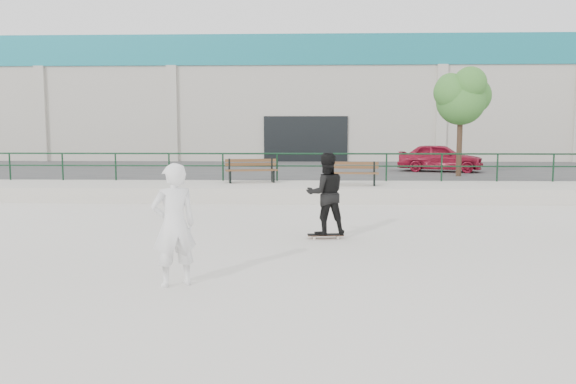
{
  "coord_description": "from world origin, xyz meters",
  "views": [
    {
      "loc": [
        0.12,
        -9.74,
        2.34
      ],
      "look_at": [
        -0.29,
        2.0,
        1.05
      ],
      "focal_mm": 35.0,
      "sensor_mm": 36.0,
      "label": 1
    }
  ],
  "objects_px": {
    "bench_left": "(251,171)",
    "seated_skater": "(174,225)",
    "bench_right": "(353,174)",
    "tree": "(462,95)",
    "red_car": "(440,158)",
    "skateboard": "(326,235)",
    "standing_skater": "(326,194)"
  },
  "relations": [
    {
      "from": "seated_skater",
      "to": "skateboard",
      "type": "bearing_deg",
      "value": -151.29
    },
    {
      "from": "red_car",
      "to": "standing_skater",
      "type": "relative_size",
      "value": 2.1
    },
    {
      "from": "bench_right",
      "to": "seated_skater",
      "type": "xyz_separation_m",
      "value": [
        -3.52,
        -10.74,
        0.03
      ]
    },
    {
      "from": "bench_left",
      "to": "bench_right",
      "type": "bearing_deg",
      "value": -26.62
    },
    {
      "from": "bench_right",
      "to": "red_car",
      "type": "xyz_separation_m",
      "value": [
        4.46,
        6.57,
        0.24
      ]
    },
    {
      "from": "standing_skater",
      "to": "seated_skater",
      "type": "relative_size",
      "value": 0.95
    },
    {
      "from": "skateboard",
      "to": "tree",
      "type": "bearing_deg",
      "value": 56.33
    },
    {
      "from": "tree",
      "to": "skateboard",
      "type": "distance_m",
      "value": 12.92
    },
    {
      "from": "bench_left",
      "to": "skateboard",
      "type": "height_order",
      "value": "bench_left"
    },
    {
      "from": "red_car",
      "to": "skateboard",
      "type": "xyz_separation_m",
      "value": [
        -5.58,
        -13.47,
        -1.06
      ]
    },
    {
      "from": "red_car",
      "to": "skateboard",
      "type": "bearing_deg",
      "value": 174.42
    },
    {
      "from": "tree",
      "to": "seated_skater",
      "type": "bearing_deg",
      "value": -118.94
    },
    {
      "from": "tree",
      "to": "skateboard",
      "type": "bearing_deg",
      "value": -117.82
    },
    {
      "from": "bench_left",
      "to": "seated_skater",
      "type": "distance_m",
      "value": 11.66
    },
    {
      "from": "bench_right",
      "to": "seated_skater",
      "type": "relative_size",
      "value": 0.96
    },
    {
      "from": "bench_right",
      "to": "seated_skater",
      "type": "bearing_deg",
      "value": -103.13
    },
    {
      "from": "tree",
      "to": "red_car",
      "type": "relative_size",
      "value": 1.17
    },
    {
      "from": "bench_right",
      "to": "skateboard",
      "type": "xyz_separation_m",
      "value": [
        -1.12,
        -6.9,
        -0.82
      ]
    },
    {
      "from": "tree",
      "to": "red_car",
      "type": "distance_m",
      "value": 3.64
    },
    {
      "from": "tree",
      "to": "seated_skater",
      "type": "relative_size",
      "value": 2.33
    },
    {
      "from": "tree",
      "to": "seated_skater",
      "type": "distance_m",
      "value": 17.13
    },
    {
      "from": "skateboard",
      "to": "bench_left",
      "type": "bearing_deg",
      "value": 101.22
    },
    {
      "from": "skateboard",
      "to": "seated_skater",
      "type": "bearing_deg",
      "value": -127.86
    },
    {
      "from": "tree",
      "to": "bench_right",
      "type": "bearing_deg",
      "value": -138.99
    },
    {
      "from": "red_car",
      "to": "seated_skater",
      "type": "relative_size",
      "value": 1.99
    },
    {
      "from": "bench_left",
      "to": "bench_right",
      "type": "relative_size",
      "value": 1.08
    },
    {
      "from": "skateboard",
      "to": "standing_skater",
      "type": "relative_size",
      "value": 0.45
    },
    {
      "from": "skateboard",
      "to": "standing_skater",
      "type": "height_order",
      "value": "standing_skater"
    },
    {
      "from": "tree",
      "to": "red_car",
      "type": "height_order",
      "value": "tree"
    },
    {
      "from": "seated_skater",
      "to": "bench_left",
      "type": "bearing_deg",
      "value": -119.25
    },
    {
      "from": "tree",
      "to": "standing_skater",
      "type": "xyz_separation_m",
      "value": [
        -5.78,
        -10.95,
        -2.77
      ]
    },
    {
      "from": "bench_left",
      "to": "seated_skater",
      "type": "bearing_deg",
      "value": -101.97
    }
  ]
}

